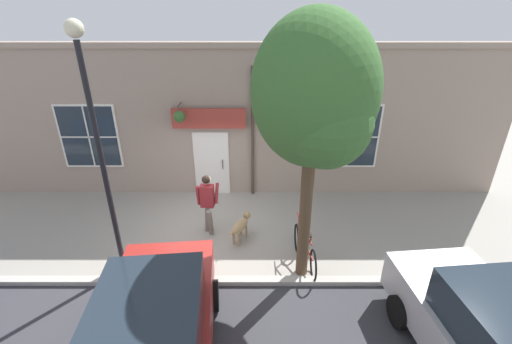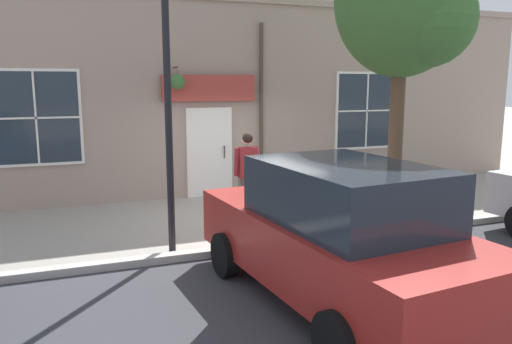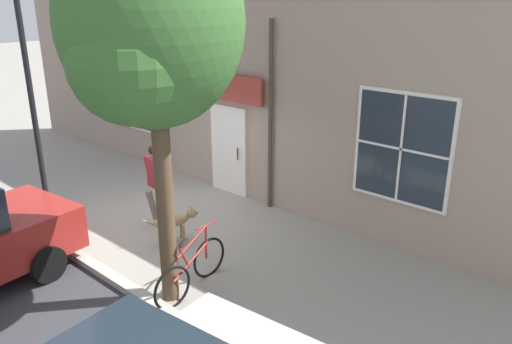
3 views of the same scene
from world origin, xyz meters
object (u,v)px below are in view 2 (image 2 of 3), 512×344
object	(u,v)px
pedestrian_walking	(247,167)
leaning_bicycle	(385,203)
street_lamp	(166,29)
street_tree_by_curb	(407,2)
parked_car_mid_block	(337,234)
dog_on_leash	(294,197)

from	to	relation	value
pedestrian_walking	leaning_bicycle	xyz separation A→B (m)	(1.20, 2.40, -0.66)
leaning_bicycle	street_lamp	xyz separation A→B (m)	(0.26, -4.21, 3.06)
street_tree_by_curb	parked_car_mid_block	distance (m)	4.78
dog_on_leash	street_lamp	size ratio (longest dim) A/B	0.19
street_tree_by_curb	parked_car_mid_block	size ratio (longest dim) A/B	1.25
dog_on_leash	street_lamp	bearing A→B (deg)	-66.27
leaning_bicycle	parked_car_mid_block	world-z (taller)	parked_car_mid_block
street_tree_by_curb	leaning_bicycle	distance (m)	3.69
pedestrian_walking	street_tree_by_curb	xyz separation A→B (m)	(1.66, 2.33, 3.00)
leaning_bicycle	parked_car_mid_block	size ratio (longest dim) A/B	0.38
parked_car_mid_block	dog_on_leash	bearing A→B (deg)	162.48
pedestrian_walking	leaning_bicycle	world-z (taller)	pedestrian_walking
leaning_bicycle	parked_car_mid_block	bearing A→B (deg)	-43.56
leaning_bicycle	street_tree_by_curb	bearing A→B (deg)	-9.11
dog_on_leash	street_tree_by_curb	world-z (taller)	street_tree_by_curb
street_tree_by_curb	pedestrian_walking	bearing A→B (deg)	-125.50
street_tree_by_curb	leaning_bicycle	size ratio (longest dim) A/B	3.25
dog_on_leash	leaning_bicycle	world-z (taller)	leaning_bicycle
leaning_bicycle	street_lamp	distance (m)	5.21
dog_on_leash	street_lamp	xyz separation A→B (m)	(1.18, -2.68, 3.01)
pedestrian_walking	parked_car_mid_block	bearing A→B (deg)	-4.53
street_tree_by_curb	leaning_bicycle	xyz separation A→B (m)	(-0.46, 0.07, -3.66)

